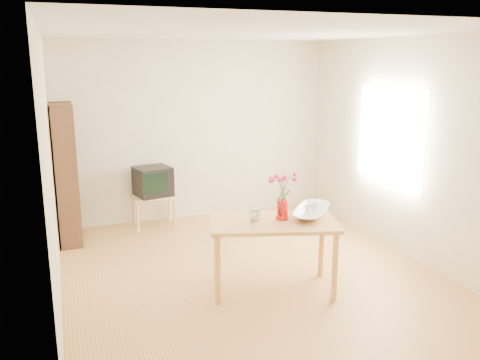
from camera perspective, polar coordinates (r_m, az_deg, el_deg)
name	(u,v)px	position (r m, az deg, el deg)	size (l,w,h in m)	color
room	(252,158)	(5.43, 1.35, 2.44)	(4.50, 4.50, 4.50)	#B47F3F
table	(273,229)	(5.18, 3.76, -5.55)	(1.41, 1.05, 0.75)	#CB8B45
tv_stand	(154,200)	(7.30, -9.68, -2.25)	(0.60, 0.45, 0.46)	#E2BE7F
bookshelf	(66,179)	(6.88, -18.92, 0.13)	(0.28, 0.70, 1.80)	#341E11
pitcher	(282,210)	(5.18, 4.75, -3.41)	(0.15, 0.18, 0.20)	red
flowers	(283,186)	(5.11, 4.82, -0.64)	(0.23, 0.23, 0.32)	#F43975
mug	(255,216)	(5.12, 1.69, -4.03)	(0.13, 0.13, 0.10)	white
bowl	(312,195)	(5.30, 8.06, -1.63)	(0.47, 0.47, 0.45)	white
teacup_a	(308,199)	(5.29, 7.66, -2.16)	(0.06, 0.06, 0.06)	white
teacup_b	(315,198)	(5.35, 8.38, -2.00)	(0.07, 0.07, 0.06)	white
television	(153,181)	(7.25, -9.78, -0.08)	(0.55, 0.52, 0.41)	black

